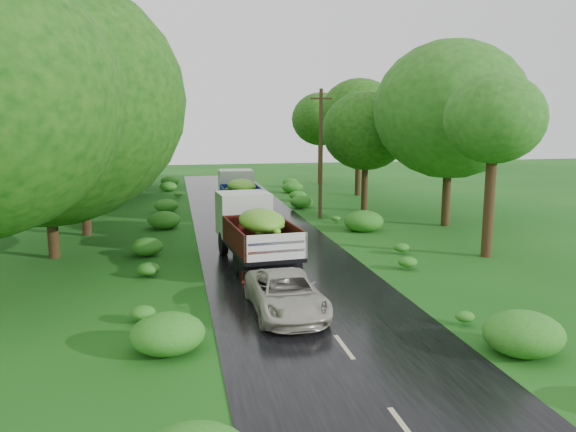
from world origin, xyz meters
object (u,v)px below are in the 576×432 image
object	(u,v)px
car	(286,294)
utility_pole	(321,153)
truck_near	(254,227)
truck_far	(239,191)

from	to	relation	value
car	utility_pole	bearing A→B (deg)	70.82
truck_near	truck_far	size ratio (longest dim) A/B	1.05
truck_near	truck_far	world-z (taller)	truck_near
truck_near	car	distance (m)	6.38
utility_pole	truck_near	bearing A→B (deg)	-127.34
truck_near	utility_pole	world-z (taller)	utility_pole
truck_near	utility_pole	xyz separation A→B (m)	(5.34, 9.58, 2.39)
car	utility_pole	distance (m)	17.05
utility_pole	car	bearing A→B (deg)	-116.46
truck_far	utility_pole	distance (m)	5.62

